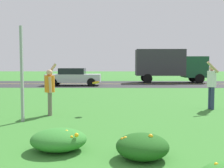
{
  "coord_description": "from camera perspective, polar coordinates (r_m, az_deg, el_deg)",
  "views": [
    {
      "loc": [
        0.17,
        -1.84,
        1.72
      ],
      "look_at": [
        0.05,
        7.73,
        1.06
      ],
      "focal_mm": 44.4,
      "sensor_mm": 36.0,
      "label": 1
    }
  ],
  "objects": [
    {
      "name": "person_thrower_orange_shirt",
      "position": [
        9.68,
        -12.69,
        -0.78
      ],
      "size": [
        0.38,
        0.53,
        1.78
      ],
      "color": "orange",
      "rests_on": "ground"
    },
    {
      "name": "daylily_clump_front_center",
      "position": [
        5.24,
        6.27,
        -12.64
      ],
      "size": [
        0.98,
        0.99,
        0.49
      ],
      "color": "#1E5619",
      "rests_on": "ground"
    },
    {
      "name": "box_truck_dark_green",
      "position": [
        27.46,
        11.65,
        4.05
      ],
      "size": [
        6.7,
        2.46,
        3.2
      ],
      "color": "#194C2D",
      "rests_on": "ground"
    },
    {
      "name": "daylily_clump_mid_right",
      "position": [
        5.79,
        -10.92,
        -11.18
      ],
      "size": [
        1.13,
        1.02,
        0.44
      ],
      "color": "#337F2D",
      "rests_on": "ground"
    },
    {
      "name": "sign_post_near_path",
      "position": [
        8.77,
        -18.06,
        1.94
      ],
      "size": [
        0.07,
        0.1,
        2.89
      ],
      "color": "#93969B",
      "rests_on": "ground"
    },
    {
      "name": "highway_center_stripe",
      "position": [
        25.08,
        0.35,
        0.04
      ],
      "size": [
        120.0,
        0.16,
        0.0
      ],
      "primitive_type": "cube",
      "color": "yellow",
      "rests_on": "ground"
    },
    {
      "name": "car_silver_center_left",
      "position": [
        23.36,
        -7.96,
        1.51
      ],
      "size": [
        4.5,
        2.0,
        1.45
      ],
      "color": "#B7BABF",
      "rests_on": "ground"
    },
    {
      "name": "ground_plane",
      "position": [
        13.54,
        0.01,
        -3.35
      ],
      "size": [
        120.0,
        120.0,
        0.0
      ],
      "primitive_type": "plane",
      "color": "#387A2D"
    },
    {
      "name": "highway_strip",
      "position": [
        25.08,
        0.35,
        0.03
      ],
      "size": [
        120.0,
        8.66,
        0.01
      ],
      "primitive_type": "cube",
      "color": "#2D2D30",
      "rests_on": "ground"
    },
    {
      "name": "person_catcher_white_shirt",
      "position": [
        11.37,
        19.8,
        0.19
      ],
      "size": [
        0.51,
        0.55,
        1.86
      ],
      "color": "silver",
      "rests_on": "ground"
    },
    {
      "name": "frisbee_orange",
      "position": [
        9.79,
        -3.36,
        0.29
      ],
      "size": [
        0.27,
        0.25,
        0.15
      ],
      "color": "orange"
    }
  ]
}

